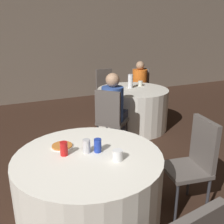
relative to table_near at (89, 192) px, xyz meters
The scene contains 16 objects.
wall_back 4.78m from the table_near, 91.69° to the left, with size 16.00×0.06×2.80m.
table_near is the anchor object (origin of this frame).
table_far 2.58m from the table_near, 51.90° to the left, with size 1.29×1.29×0.74m.
chair_near_east 1.08m from the table_near, 10.03° to the right, with size 0.47×0.46×0.96m.
chair_far_southwest 1.55m from the table_near, 58.47° to the left, with size 0.57×0.57×0.96m.
chair_far_northeast 3.64m from the table_near, 51.85° to the left, with size 0.56×0.56×0.96m.
chair_far_north 3.44m from the table_near, 63.87° to the left, with size 0.43×0.43×0.96m.
person_blue_shirt 1.72m from the table_near, 56.90° to the left, with size 0.46×0.46×1.18m.
person_orange_shirt 3.47m from the table_near, 51.86° to the left, with size 0.44×0.46×1.13m.
pizza_plate_near 0.48m from the table_near, 123.03° to the left, with size 0.21×0.21×0.02m.
soda_can_red 0.48m from the table_near, 155.01° to the left, with size 0.07×0.07×0.12m.
soda_can_silver 0.43m from the table_near, 83.89° to the left, with size 0.07×0.07×0.12m.
soda_can_blue 0.44m from the table_near, 12.86° to the left, with size 0.07×0.07×0.12m.
cup_near 0.49m from the table_near, 43.70° to the right, with size 0.09×0.09×0.09m.
bottle_far 2.70m from the table_near, 53.23° to the left, with size 0.09×0.09×0.25m.
cup_far 2.91m from the table_near, 49.99° to the left, with size 0.09×0.09×0.10m.
Camera 1 is at (-0.49, -1.71, 1.76)m, focal length 40.00 mm.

